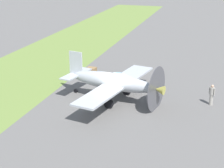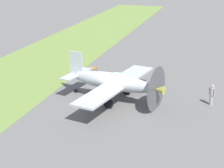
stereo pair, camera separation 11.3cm
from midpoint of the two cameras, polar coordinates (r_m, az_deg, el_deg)
The scene contains 4 objects.
ground_plane at distance 29.74m, azimuth 0.09°, elevation -3.08°, with size 160.00×160.00×0.00m, color #605E5B.
airplane_lead at distance 29.77m, azimuth 0.19°, elevation 0.34°, with size 11.10×8.86×3.93m.
ground_crew_chief at distance 30.23m, azimuth 15.37°, elevation -1.57°, with size 0.46×0.50×1.73m.
supply_crate at distance 37.10m, azimuth -3.37°, elevation 2.12°, with size 0.90×0.90×0.64m, color olive.
Camera 1 is at (26.24, 7.91, 11.54)m, focal length 57.90 mm.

